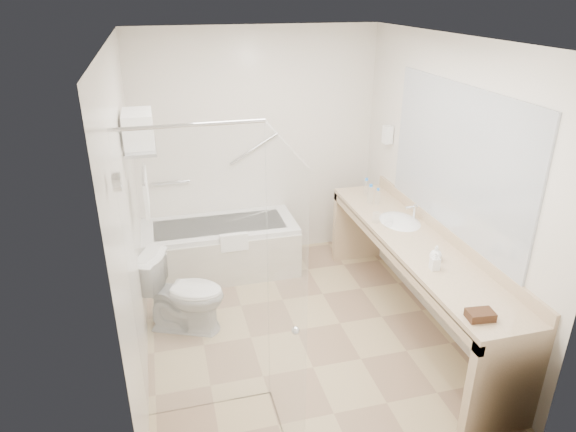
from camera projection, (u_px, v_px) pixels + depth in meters
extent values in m
plane|color=tan|center=(296.00, 330.00, 4.62)|extent=(3.20, 3.20, 0.00)
cube|color=silver|center=(299.00, 38.00, 3.61)|extent=(2.60, 3.20, 0.10)
cube|color=silver|center=(258.00, 147.00, 5.53)|extent=(2.60, 0.10, 2.50)
cube|color=silver|center=(379.00, 315.00, 2.70)|extent=(2.60, 0.10, 2.50)
cube|color=silver|center=(129.00, 219.00, 3.82)|extent=(0.10, 3.20, 2.50)
cube|color=silver|center=(443.00, 188.00, 4.41)|extent=(0.10, 3.20, 2.50)
cube|color=silver|center=(221.00, 248.00, 5.50)|extent=(1.60, 0.70, 0.55)
cube|color=beige|center=(226.00, 266.00, 5.19)|extent=(1.60, 0.02, 0.50)
cube|color=white|center=(234.00, 242.00, 5.12)|extent=(0.28, 0.06, 0.18)
cylinder|color=silver|center=(171.00, 182.00, 5.40)|extent=(0.40, 0.03, 0.03)
cylinder|color=silver|center=(254.00, 149.00, 5.48)|extent=(0.53, 0.03, 0.33)
cube|color=silver|center=(202.00, 282.00, 3.38)|extent=(0.90, 0.01, 2.10)
cube|color=silver|center=(284.00, 310.00, 3.09)|extent=(0.02, 0.90, 2.10)
cylinder|color=silver|center=(189.00, 125.00, 2.95)|extent=(0.90, 0.02, 0.02)
sphere|color=silver|center=(296.00, 331.00, 2.98)|extent=(0.05, 0.05, 0.05)
cylinder|color=silver|center=(117.00, 182.00, 2.53)|extent=(0.04, 0.10, 0.10)
cube|color=silver|center=(140.00, 146.00, 3.97)|extent=(0.24, 0.55, 0.02)
cylinder|color=silver|center=(144.00, 173.00, 4.06)|extent=(0.02, 0.55, 0.02)
cube|color=white|center=(146.00, 192.00, 4.13)|extent=(0.03, 0.42, 0.32)
cube|color=white|center=(140.00, 139.00, 3.95)|extent=(0.22, 0.40, 0.08)
cube|color=white|center=(138.00, 128.00, 3.91)|extent=(0.22, 0.40, 0.08)
cube|color=white|center=(137.00, 117.00, 3.88)|extent=(0.22, 0.40, 0.08)
cube|color=tan|center=(417.00, 243.00, 4.39)|extent=(0.55, 2.70, 0.05)
cube|color=tan|center=(445.00, 232.00, 4.42)|extent=(0.03, 2.70, 0.10)
cube|color=tan|center=(389.00, 252.00, 4.35)|extent=(0.04, 2.70, 0.08)
cube|color=tan|center=(504.00, 387.00, 3.41)|extent=(0.55, 0.08, 0.80)
cube|color=tan|center=(357.00, 225.00, 5.72)|extent=(0.55, 0.08, 0.80)
ellipsoid|color=silver|center=(399.00, 224.00, 4.75)|extent=(0.40, 0.52, 0.14)
cylinder|color=silver|center=(415.00, 212.00, 4.74)|extent=(0.03, 0.03, 0.14)
cube|color=#A8ADB4|center=(456.00, 160.00, 4.16)|extent=(0.02, 2.00, 1.20)
cube|color=white|center=(388.00, 135.00, 5.25)|extent=(0.08, 0.10, 0.18)
imported|color=silver|center=(184.00, 293.00, 4.53)|extent=(0.83, 0.66, 0.72)
cube|color=#462619|center=(480.00, 315.00, 3.33)|extent=(0.18, 0.13, 0.06)
imported|color=white|center=(435.00, 265.00, 3.92)|extent=(0.08, 0.15, 0.07)
imported|color=white|center=(436.00, 255.00, 4.04)|extent=(0.12, 0.14, 0.10)
cylinder|color=silver|center=(366.00, 188.00, 5.31)|extent=(0.06, 0.06, 0.16)
cylinder|color=#287BE5|center=(367.00, 179.00, 5.27)|extent=(0.03, 0.03, 0.02)
cylinder|color=silver|center=(370.00, 195.00, 5.10)|extent=(0.06, 0.06, 0.18)
cylinder|color=#287BE5|center=(371.00, 186.00, 5.06)|extent=(0.03, 0.03, 0.03)
cylinder|color=silver|center=(378.00, 197.00, 5.09)|extent=(0.05, 0.05, 0.15)
cylinder|color=#287BE5|center=(378.00, 189.00, 5.06)|extent=(0.03, 0.03, 0.02)
cylinder|color=silver|center=(389.00, 221.00, 4.62)|extent=(0.09, 0.09, 0.10)
cylinder|color=silver|center=(376.00, 218.00, 4.70)|extent=(0.09, 0.09, 0.09)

